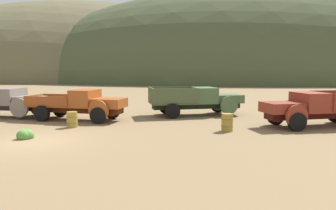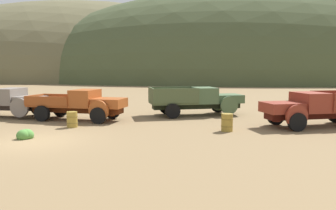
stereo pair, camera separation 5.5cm
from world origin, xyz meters
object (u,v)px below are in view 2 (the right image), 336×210
(truck_rust_red, at_px, (312,108))
(truck_primer_gray, at_px, (10,102))
(oil_drum_spare, at_px, (72,119))
(truck_weathered_green, at_px, (201,100))
(oil_drum_foreground, at_px, (227,122))
(truck_oxide_orange, at_px, (84,104))

(truck_rust_red, bearing_deg, truck_primer_gray, -24.18)
(oil_drum_spare, bearing_deg, truck_weathered_green, 35.44)
(truck_primer_gray, distance_m, truck_weathered_green, 12.69)
(truck_rust_red, distance_m, oil_drum_foreground, 5.07)
(truck_rust_red, xyz_separation_m, oil_drum_spare, (-13.06, -0.90, -0.59))
(truck_oxide_orange, bearing_deg, oil_drum_spare, -77.74)
(oil_drum_spare, bearing_deg, truck_oxide_orange, 91.68)
(truck_primer_gray, bearing_deg, truck_oxide_orange, -6.35)
(oil_drum_spare, bearing_deg, truck_primer_gray, 146.41)
(oil_drum_spare, bearing_deg, truck_rust_red, 3.96)
(truck_oxide_orange, xyz_separation_m, oil_drum_foreground, (8.34, -3.12, -0.54))
(oil_drum_spare, xyz_separation_m, oil_drum_foreground, (8.27, -0.67, 0.02))
(truck_primer_gray, distance_m, oil_drum_spare, 6.50)
(truck_rust_red, relative_size, oil_drum_spare, 7.81)
(truck_rust_red, height_order, oil_drum_spare, truck_rust_red)
(truck_rust_red, xyz_separation_m, oil_drum_foreground, (-4.79, -1.57, -0.56))
(truck_oxide_orange, bearing_deg, truck_primer_gray, 178.56)
(truck_oxide_orange, distance_m, truck_rust_red, 13.22)
(truck_primer_gray, height_order, oil_drum_foreground, truck_primer_gray)
(truck_oxide_orange, bearing_deg, truck_weathered_green, 30.78)
(truck_oxide_orange, bearing_deg, oil_drum_foreground, -9.93)
(truck_weathered_green, height_order, oil_drum_spare, truck_weathered_green)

